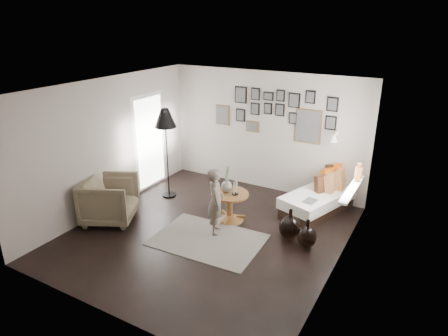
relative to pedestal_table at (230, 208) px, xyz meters
The scene contains 23 objects.
ground 0.70m from the pedestal_table, 98.25° to the right, with size 4.80×4.80×0.00m, color black.
wall_back 2.04m from the pedestal_table, 93.05° to the left, with size 4.50×4.50×0.00m, color #A69B91.
wall_front 3.22m from the pedestal_table, 91.76° to the right, with size 4.50×4.50×0.00m, color #A69B91.
wall_left 2.64m from the pedestal_table, 164.62° to the right, with size 4.80×4.80×0.00m, color #A69B91.
wall_right 2.48m from the pedestal_table, 16.64° to the right, with size 4.80×4.80×0.00m, color #A69B91.
ceiling 2.43m from the pedestal_table, 98.25° to the right, with size 4.80×4.80×0.00m, color white.
door_left 2.52m from the pedestal_table, 166.58° to the left, with size 0.00×2.14×2.14m.
window_right 2.30m from the pedestal_table, 18.50° to the left, with size 0.15×1.32×1.30m.
gallery_wall 2.29m from the pedestal_table, 83.64° to the left, with size 2.74×0.03×1.08m.
wall_sconce 2.41m from the pedestal_table, 45.64° to the left, with size 0.18×0.36×0.16m.
rug 0.88m from the pedestal_table, 87.79° to the right, with size 1.84×1.29×0.01m, color beige.
pedestal_table is the anchor object (origin of this frame).
vase 0.46m from the pedestal_table, 165.96° to the left, with size 0.20×0.20×0.51m.
candles 0.44m from the pedestal_table, ahead, with size 0.12×0.12×0.26m.
daybed 1.92m from the pedestal_table, 44.42° to the left, with size 1.31×1.94×0.88m.
magazine_on_daybed 1.51m from the pedestal_table, 28.25° to the left, with size 0.20×0.27×0.01m, color black.
armchair 2.27m from the pedestal_table, 150.20° to the right, with size 0.92×0.95×0.86m, color brown.
armchair_cushion 2.22m from the pedestal_table, 150.94° to the right, with size 0.39×0.39×0.10m, color silver.
floor_lamp 2.20m from the pedestal_table, 169.46° to the left, with size 0.45×0.45×1.92m.
magazine_basket 2.41m from the pedestal_table, 150.26° to the right, with size 0.37×0.37×0.40m.
demijohn_large 1.24m from the pedestal_table, ahead, with size 0.37×0.37×0.56m.
demijohn_small 1.60m from the pedestal_table, ahead, with size 0.33×0.33×0.51m.
child 0.64m from the pedestal_table, 88.79° to the right, with size 0.45×0.29×1.22m, color #62584D.
Camera 1 is at (3.35, -5.31, 3.66)m, focal length 32.00 mm.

